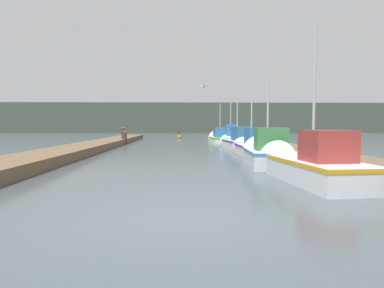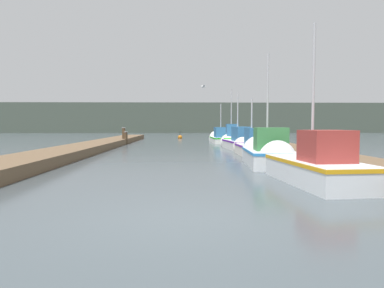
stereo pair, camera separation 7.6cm
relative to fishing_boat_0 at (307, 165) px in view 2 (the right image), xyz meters
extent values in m
plane|color=#424C51|center=(-3.72, -4.21, -0.47)|extent=(200.00, 200.00, 0.00)
cube|color=brown|center=(-9.71, 11.79, -0.24)|extent=(2.35, 40.00, 0.45)
cube|color=brown|center=(2.26, 11.79, -0.24)|extent=(2.35, 40.00, 0.45)
cube|color=#424C42|center=(-3.72, 67.05, 2.61)|extent=(120.00, 16.00, 6.16)
cube|color=silver|center=(0.06, -0.62, -0.13)|extent=(1.95, 4.11, 0.67)
cube|color=orange|center=(0.06, -0.62, 0.15)|extent=(1.98, 4.14, 0.10)
cone|color=silver|center=(-0.18, 1.87, -0.13)|extent=(1.59, 1.16, 1.50)
cube|color=#99332D|center=(0.11, -1.12, 0.63)|extent=(1.24, 1.27, 0.84)
cylinder|color=#B2B2B7|center=(0.03, -0.33, 2.15)|extent=(0.08, 0.08, 3.88)
cube|color=silver|center=(-0.25, 3.66, -0.14)|extent=(1.94, 3.85, 0.66)
cube|color=#2D84D5|center=(-0.25, 3.66, 0.13)|extent=(1.97, 3.88, 0.10)
cone|color=silver|center=(-0.10, 5.87, -0.14)|extent=(1.65, 0.79, 1.61)
cube|color=#387A42|center=(-0.28, 3.19, 0.64)|extent=(1.27, 1.17, 0.90)
cylinder|color=#B2B2B7|center=(-0.23, 3.94, 2.15)|extent=(0.08, 0.08, 3.93)
cube|color=silver|center=(0.01, 8.11, -0.18)|extent=(1.36, 3.76, 0.58)
cube|color=#6826AA|center=(0.01, 8.11, 0.06)|extent=(1.39, 3.79, 0.10)
cone|color=silver|center=(-0.02, 10.39, -0.18)|extent=(1.26, 0.85, 1.25)
cube|color=#2D6699|center=(0.01, 7.64, 0.57)|extent=(0.85, 1.46, 0.91)
cylinder|color=#B2B2B7|center=(0.01, 8.39, 1.37)|extent=(0.08, 0.08, 2.51)
cube|color=silver|center=(0.02, 12.75, -0.16)|extent=(1.68, 4.99, 0.61)
cube|color=#59139F|center=(0.02, 12.75, 0.08)|extent=(1.71, 5.02, 0.10)
cone|color=silver|center=(-0.19, 15.73, -0.16)|extent=(1.35, 1.15, 1.28)
cube|color=#2D6699|center=(0.06, 12.14, 0.61)|extent=(1.00, 2.09, 0.94)
cylinder|color=#B2B2B7|center=(-0.01, 13.12, 1.75)|extent=(0.08, 0.08, 3.22)
cube|color=silver|center=(0.18, 17.50, -0.12)|extent=(1.71, 4.97, 0.69)
cube|color=#1EC51B|center=(0.18, 17.50, 0.16)|extent=(1.74, 5.00, 0.10)
cone|color=silver|center=(0.42, 20.40, -0.12)|extent=(1.33, 1.04, 1.26)
cube|color=#2D6699|center=(0.14, 16.89, 0.74)|extent=(1.04, 1.91, 1.04)
cylinder|color=#B2B2B7|center=(0.21, 17.86, 2.16)|extent=(0.08, 0.08, 3.89)
cube|color=silver|center=(-0.18, 21.76, -0.21)|extent=(1.81, 4.52, 0.51)
cube|color=#11AD0D|center=(-0.18, 21.76, -0.01)|extent=(1.84, 4.55, 0.10)
cone|color=silver|center=(-0.24, 24.57, -0.21)|extent=(1.65, 1.20, 1.62)
cube|color=#2D6699|center=(-0.16, 21.20, 0.51)|extent=(1.37, 1.88, 0.92)
cylinder|color=#B2B2B7|center=(-0.18, 22.09, 1.61)|extent=(0.08, 0.08, 3.12)
cylinder|color=#473523|center=(-8.78, 19.06, 0.23)|extent=(0.27, 0.27, 1.39)
cylinder|color=silver|center=(-8.78, 19.06, 0.94)|extent=(0.31, 0.31, 0.04)
cylinder|color=#473523|center=(-8.59, 18.99, 0.05)|extent=(0.30, 0.30, 1.04)
cylinder|color=silver|center=(-8.59, 18.99, 0.59)|extent=(0.34, 0.34, 0.04)
cylinder|color=#473523|center=(1.13, 29.02, -0.01)|extent=(0.29, 0.29, 0.91)
cylinder|color=silver|center=(1.13, 29.02, 0.46)|extent=(0.34, 0.34, 0.04)
sphere|color=#BF6513|center=(-4.12, 31.31, -0.32)|extent=(0.53, 0.53, 0.53)
cylinder|color=black|center=(-4.12, 31.31, 0.19)|extent=(0.06, 0.06, 0.50)
ellipsoid|color=white|center=(-2.55, 9.64, 3.38)|extent=(0.30, 0.18, 0.12)
cube|color=gray|center=(-2.53, 9.50, 3.40)|extent=(0.16, 0.29, 0.07)
cube|color=gray|center=(-2.56, 9.77, 3.40)|extent=(0.16, 0.29, 0.07)
camera|label=1|loc=(-3.76, -10.09, 1.19)|focal=32.00mm
camera|label=2|loc=(-3.68, -10.09, 1.19)|focal=32.00mm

